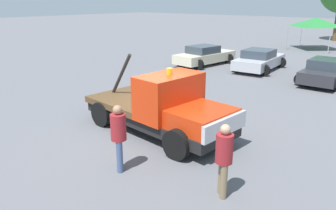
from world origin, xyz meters
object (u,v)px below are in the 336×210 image
parked_car_cream (205,56)px  tow_truck (164,108)px  parked_car_charcoal (326,71)px  person_at_hood (119,134)px  parked_car_silver (259,60)px  traffic_cone (171,92)px  person_near_truck (224,156)px  canopy_tent_green (316,22)px

parked_car_cream → tow_truck: bearing=-145.6°
parked_car_charcoal → tow_truck: bearing=168.1°
person_at_hood → parked_car_silver: size_ratio=0.38×
person_at_hood → traffic_cone: 6.89m
person_near_truck → parked_car_charcoal: (-1.41, 12.84, -0.37)m
traffic_cone → canopy_tent_green: bearing=90.4°
person_near_truck → parked_car_cream: bearing=81.7°
parked_car_charcoal → traffic_cone: bearing=147.4°
parked_car_charcoal → parked_car_cream: bearing=87.8°
tow_truck → traffic_cone: tow_truck is taller
person_near_truck → canopy_tent_green: canopy_tent_green is taller
tow_truck → parked_car_charcoal: tow_truck is taller
person_near_truck → tow_truck: bearing=107.1°
parked_car_cream → person_at_hood: bearing=-147.8°
person_near_truck → parked_car_cream: (-9.34, 12.92, -0.36)m
person_near_truck → parked_car_cream: 15.95m
person_at_hood → parked_car_charcoal: 13.62m
parked_car_cream → parked_car_silver: same height
tow_truck → parked_car_silver: (-2.28, 11.86, -0.25)m
parked_car_cream → parked_car_silver: bearing=-71.4°
traffic_cone → tow_truck: bearing=-53.5°
traffic_cone → parked_car_silver: bearing=88.3°
parked_car_silver → canopy_tent_green: canopy_tent_green is taller
parked_car_charcoal → parked_car_silver: bearing=76.6°
tow_truck → canopy_tent_green: canopy_tent_green is taller
parked_car_cream → parked_car_charcoal: 7.93m
parked_car_silver → canopy_tent_green: (-0.41, 11.89, 1.75)m
tow_truck → person_at_hood: 2.69m
parked_car_silver → person_at_hood: bearing=-173.3°
person_near_truck → parked_car_charcoal: 12.92m
parked_car_cream → parked_car_charcoal: same height
tow_truck → person_at_hood: bearing=-70.0°
parked_car_charcoal → canopy_tent_green: bearing=18.6°
tow_truck → parked_car_charcoal: bearing=83.9°
person_near_truck → traffic_cone: size_ratio=3.19×
parked_car_silver → traffic_cone: bearing=173.2°
person_at_hood → canopy_tent_green: size_ratio=0.49×
person_at_hood → parked_car_cream: 15.19m
tow_truck → parked_car_cream: tow_truck is taller
person_at_hood → traffic_cone: size_ratio=3.27×
parked_car_cream → person_near_truck: bearing=-138.0°
person_near_truck → person_at_hood: 2.77m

